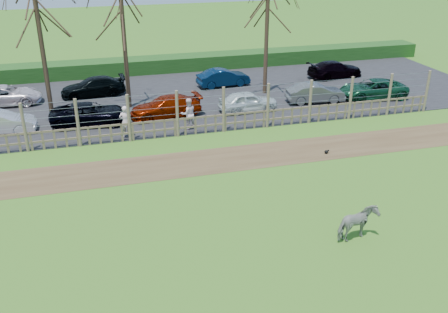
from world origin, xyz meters
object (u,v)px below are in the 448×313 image
object	(u,v)px
car_5	(315,93)
car_13	(335,69)
tree_mid	(123,27)
car_2	(90,114)
car_11	(223,78)
zebra	(357,224)
car_4	(248,101)
car_1	(0,122)
car_3	(166,107)
tree_left	(38,20)
visitor_a	(126,122)
car_6	(373,89)
visitor_b	(188,114)
car_8	(5,95)
crow	(326,152)
car_9	(93,87)
tree_right	(267,13)

from	to	relation	value
car_5	car_13	distance (m)	6.34
tree_mid	car_2	distance (m)	5.47
car_11	zebra	bearing A→B (deg)	172.29
car_4	car_5	world-z (taller)	same
tree_mid	car_5	bearing A→B (deg)	-11.09
car_1	car_3	size ratio (longest dim) A/B	0.88
car_2	tree_left	bearing A→B (deg)	59.17
car_2	car_11	xyz separation A→B (m)	(9.14, 5.26, 0.00)
car_11	visitor_a	bearing A→B (deg)	130.21
car_6	car_1	bearing A→B (deg)	-83.22
car_2	car_11	bearing A→B (deg)	-55.25
car_6	car_11	bearing A→B (deg)	-114.87
visitor_b	car_8	distance (m)	12.34
crow	car_13	size ratio (longest dim) A/B	0.06
tree_left	visitor_b	distance (m)	9.39
car_3	car_9	distance (m)	6.57
car_6	zebra	bearing A→B (deg)	-26.15
tree_mid	tree_right	world-z (taller)	tree_right
zebra	visitor_a	size ratio (longest dim) A/B	0.87
car_5	car_8	bearing A→B (deg)	82.07
visitor_a	car_6	size ratio (longest dim) A/B	0.40
visitor_a	crow	distance (m)	10.34
tree_left	visitor_b	xyz separation A→B (m)	(7.25, -3.67, -4.71)
car_3	car_4	size ratio (longest dim) A/B	1.17
zebra	visitor_a	distance (m)	13.58
tree_mid	zebra	world-z (taller)	tree_mid
visitor_b	car_2	world-z (taller)	visitor_b
car_3	car_6	bearing A→B (deg)	83.52
tree_left	tree_right	size ratio (longest dim) A/B	1.07
car_5	crow	bearing A→B (deg)	165.28
visitor_a	visitor_b	world-z (taller)	same
car_8	car_5	bearing A→B (deg)	-104.46
tree_right	car_2	distance (m)	12.65
tree_left	visitor_b	size ratio (longest dim) A/B	4.57
car_9	car_11	size ratio (longest dim) A/B	1.14
car_6	car_3	bearing A→B (deg)	-83.96
visitor_b	car_5	distance (m)	8.98
car_3	car_5	size ratio (longest dim) A/B	1.14
car_2	car_6	size ratio (longest dim) A/B	1.00
car_3	car_6	world-z (taller)	same
tree_left	car_9	xyz separation A→B (m)	(2.47, 3.90, -4.98)
car_4	car_13	distance (m)	10.11
car_9	visitor_a	bearing A→B (deg)	5.48
car_6	visitor_b	bearing A→B (deg)	-73.63
crow	car_11	world-z (taller)	car_11
crow	car_5	distance (m)	7.97
tree_left	car_5	xyz separation A→B (m)	(15.88, -1.23, -4.98)
visitor_b	car_1	xyz separation A→B (m)	(-9.81, 2.05, -0.26)
tree_mid	visitor_b	distance (m)	6.71
car_11	car_13	world-z (taller)	same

